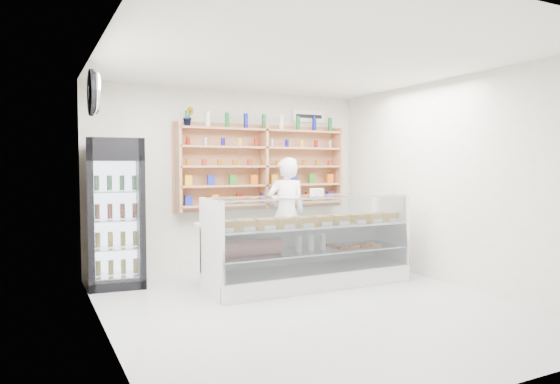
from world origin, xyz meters
TOP-DOWN VIEW (x-y plane):
  - room at (0.00, 0.00)m, footprint 5.00×5.00m
  - display_counter at (0.45, 0.83)m, footprint 2.79×0.83m
  - shop_worker at (0.67, 1.89)m, footprint 0.68×0.49m
  - drinks_cooler at (-1.85, 1.96)m, footprint 0.78×0.77m
  - wall_shelving at (0.50, 2.34)m, footprint 2.84×0.28m
  - potted_plant at (-0.74, 2.34)m, footprint 0.19×0.16m
  - security_mirror at (-2.17, 1.20)m, footprint 0.15×0.50m
  - wall_sign at (1.40, 2.47)m, footprint 0.62×0.03m

SIDE VIEW (x-z plane):
  - display_counter at x=0.45m, z-range -0.27..0.95m
  - shop_worker at x=0.67m, z-range 0.00..1.74m
  - drinks_cooler at x=-1.85m, z-range 0.00..1.97m
  - room at x=0.00m, z-range -1.10..3.90m
  - wall_shelving at x=0.50m, z-range 0.93..2.26m
  - potted_plant at x=-0.74m, z-range 2.20..2.48m
  - security_mirror at x=-2.17m, z-range 2.20..2.70m
  - wall_sign at x=1.40m, z-range 2.35..2.55m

